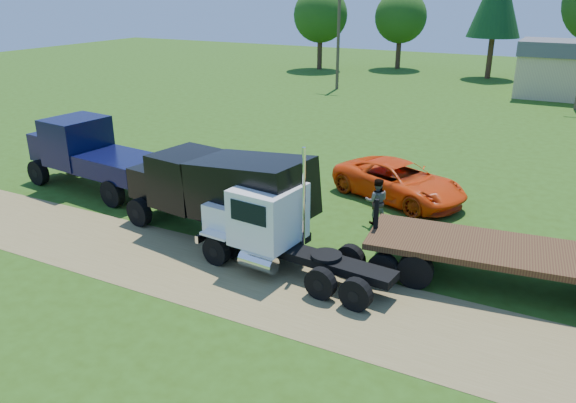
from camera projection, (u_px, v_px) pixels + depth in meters
The scene contains 9 objects.
ground at pixel (308, 299), 17.04m from camera, with size 140.00×140.00×0.00m, color #2A4910.
dirt_track at pixel (308, 299), 17.04m from camera, with size 120.00×4.20×0.01m, color olive.
white_semi_tractor at pixel (270, 227), 18.60m from camera, with size 7.02×2.89×4.17m.
black_dump_truck at pixel (220, 189), 20.55m from camera, with size 8.25×3.48×3.51m.
navy_truck at pixel (88, 153), 25.98m from camera, with size 7.60×3.27×3.23m.
orange_pickup at pixel (399, 181), 24.73m from camera, with size 2.81×6.09×1.69m, color #F2420B.
flatbed_trailer at pixel (514, 258), 17.42m from camera, with size 9.28×3.69×2.32m.
spectator_b at pixel (377, 201), 22.16m from camera, with size 0.92×0.71×1.89m, color #999999.
tan_shed at pixel (557, 68), 47.48m from camera, with size 6.20×5.40×4.70m.
Camera 1 is at (6.40, -13.42, 8.86)m, focal length 35.00 mm.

